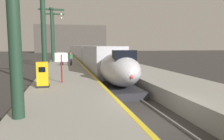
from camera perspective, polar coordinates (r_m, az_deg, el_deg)
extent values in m
plane|color=#33302D|center=(10.76, 11.56, -13.53)|extent=(260.00, 260.00, 0.00)
cube|color=gray|center=(34.06, -12.54, 1.15)|extent=(4.80, 110.00, 1.05)
cube|color=gray|center=(35.06, 0.82, 1.45)|extent=(4.80, 110.00, 1.05)
cube|color=yellow|center=(34.11, -8.73, 2.13)|extent=(0.20, 107.80, 0.01)
cube|color=slate|center=(37.01, -7.45, 0.95)|extent=(0.08, 110.00, 0.12)
cube|color=slate|center=(37.18, -5.14, 1.00)|extent=(0.08, 110.00, 0.12)
ellipsoid|color=silver|center=(16.76, 1.85, 0.28)|extent=(2.78, 6.61, 2.56)
cube|color=#28282D|center=(16.69, 2.12, -5.16)|extent=(2.46, 5.62, 0.55)
cube|color=black|center=(15.25, 3.29, 3.67)|extent=(1.59, 1.00, 0.90)
sphere|color=#F24C4C|center=(13.71, 5.29, -1.80)|extent=(0.28, 0.28, 0.28)
cube|color=silver|center=(25.50, -3.31, 3.00)|extent=(2.90, 14.00, 3.05)
cube|color=black|center=(25.27, -6.51, 4.18)|extent=(0.04, 11.90, 0.80)
cube|color=black|center=(25.75, -0.20, 4.27)|extent=(0.04, 11.90, 0.80)
cube|color=silver|center=(25.61, -3.29, 0.15)|extent=(2.92, 13.30, 0.24)
cube|color=black|center=(21.32, -1.26, -2.56)|extent=(2.03, 2.20, 0.56)
cube|color=black|center=(30.07, -4.72, 0.10)|extent=(2.03, 2.20, 0.56)
cube|color=silver|center=(41.94, -7.13, 4.37)|extent=(2.90, 18.00, 3.05)
cube|color=black|center=(41.80, -9.08, 5.09)|extent=(0.04, 15.84, 0.80)
cube|color=black|center=(42.09, -5.21, 5.15)|extent=(0.04, 15.84, 0.80)
cube|color=black|center=(35.99, -6.09, 1.16)|extent=(2.03, 2.20, 0.56)
cube|color=black|center=(48.12, -7.84, 2.51)|extent=(2.03, 2.20, 0.56)
cube|color=silver|center=(60.46, -8.94, 5.02)|extent=(2.90, 18.00, 3.05)
cube|color=black|center=(60.37, -10.30, 5.51)|extent=(0.04, 15.84, 0.80)
cube|color=black|center=(60.57, -7.60, 5.56)|extent=(0.04, 15.84, 0.80)
cube|color=black|center=(54.44, -8.45, 2.97)|extent=(2.03, 2.20, 0.56)
cube|color=black|center=(66.63, -9.28, 3.61)|extent=(2.03, 2.20, 0.56)
cube|color=silver|center=(79.02, -9.90, 5.36)|extent=(2.90, 18.00, 3.05)
cube|color=black|center=(78.95, -10.94, 5.73)|extent=(0.04, 15.84, 0.80)
cube|color=black|center=(79.10, -8.87, 5.78)|extent=(0.04, 15.84, 0.80)
cube|color=black|center=(72.97, -9.61, 3.86)|extent=(2.03, 2.20, 0.56)
cube|color=black|center=(85.19, -10.10, 4.23)|extent=(2.03, 2.20, 0.56)
cylinder|color=#1E3828|center=(20.15, -17.96, 11.92)|extent=(0.44, 0.44, 9.20)
cylinder|color=#1E3828|center=(35.89, -15.75, 9.00)|extent=(0.44, 0.44, 8.55)
cylinder|color=#1E3828|center=(36.32, -15.96, 15.51)|extent=(0.68, 0.68, 0.30)
cube|color=#1E3828|center=(36.30, -15.96, 15.35)|extent=(4.00, 0.24, 0.28)
cylinder|color=#1E3828|center=(36.35, -18.38, 14.70)|extent=(0.03, 0.03, 0.60)
sphere|color=#EFEACC|center=(36.30, -18.36, 14.16)|extent=(0.36, 0.36, 0.36)
cylinder|color=#1E3828|center=(36.21, -13.49, 14.89)|extent=(0.03, 0.03, 0.60)
sphere|color=#EFEACC|center=(36.16, -13.47, 14.34)|extent=(0.36, 0.36, 0.36)
cylinder|color=#1E3828|center=(40.91, -15.42, 8.68)|extent=(0.44, 0.44, 8.55)
cylinder|color=#1E3828|center=(41.28, -15.60, 14.41)|extent=(0.68, 0.68, 0.30)
cube|color=#1E3828|center=(41.27, -15.59, 14.27)|extent=(4.00, 0.24, 0.28)
cylinder|color=#1E3828|center=(41.31, -17.72, 13.71)|extent=(0.03, 0.03, 0.60)
sphere|color=#EFEACC|center=(41.26, -17.70, 13.22)|extent=(0.36, 0.36, 0.36)
cylinder|color=#1E3828|center=(41.19, -13.43, 13.86)|extent=(0.03, 0.03, 0.60)
sphere|color=#EFEACC|center=(41.15, -13.42, 13.37)|extent=(0.36, 0.36, 0.36)
cylinder|color=#23232D|center=(28.73, -10.83, 2.10)|extent=(0.13, 0.13, 0.85)
cylinder|color=#23232D|center=(28.64, -11.12, 2.08)|extent=(0.13, 0.13, 0.85)
cube|color=#336647|center=(28.64, -11.00, 3.55)|extent=(0.44, 0.38, 0.62)
cylinder|color=#336647|center=(28.77, -10.60, 3.48)|extent=(0.09, 0.09, 0.58)
cylinder|color=#336647|center=(28.51, -11.41, 3.43)|extent=(0.09, 0.09, 0.58)
sphere|color=tan|center=(28.62, -11.02, 4.39)|extent=(0.22, 0.22, 0.22)
cube|color=black|center=(29.24, -13.31, 1.87)|extent=(0.40, 0.22, 0.60)
cylinder|color=#262628|center=(29.21, -13.54, 2.80)|extent=(0.02, 0.02, 0.36)
cylinder|color=#262628|center=(29.20, -13.14, 2.81)|extent=(0.02, 0.02, 0.36)
cube|color=#262628|center=(29.19, -13.35, 3.18)|extent=(0.22, 0.03, 0.02)
cube|color=yellow|center=(14.07, -18.11, -1.19)|extent=(0.70, 0.56, 1.60)
cube|color=black|center=(13.75, -18.26, 0.10)|extent=(0.40, 0.02, 0.32)
cube|color=black|center=(14.19, -18.00, -4.15)|extent=(0.76, 0.62, 0.12)
cylinder|color=maroon|center=(15.47, -13.36, 0.38)|extent=(0.10, 0.10, 2.00)
cube|color=white|center=(15.40, -13.44, 3.34)|extent=(0.90, 0.06, 0.64)
cube|color=#4C4742|center=(111.30, -10.86, 8.21)|extent=(36.00, 2.00, 14.00)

